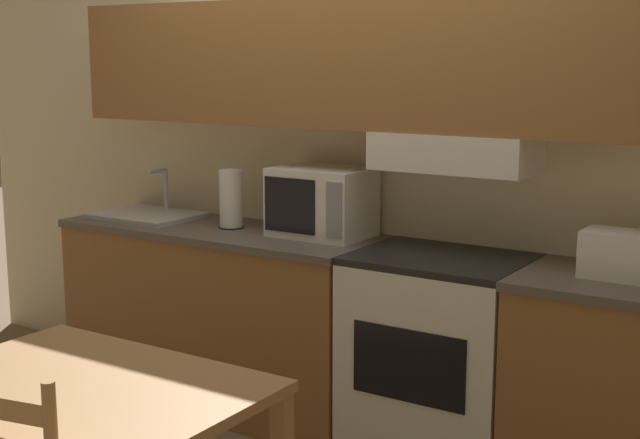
{
  "coord_description": "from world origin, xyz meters",
  "views": [
    {
      "loc": [
        2.05,
        -3.62,
        1.72
      ],
      "look_at": [
        0.05,
        -0.53,
        1.05
      ],
      "focal_mm": 50.0,
      "sensor_mm": 36.0,
      "label": 1
    }
  ],
  "objects_px": {
    "dining_table": "(83,414)",
    "microwave": "(322,202)",
    "sink_basin": "(147,214)",
    "paper_towel_roll": "(231,199)",
    "stove_range": "(438,358)",
    "toaster": "(623,255)"
  },
  "relations": [
    {
      "from": "toaster",
      "to": "paper_towel_roll",
      "type": "xyz_separation_m",
      "value": [
        -1.87,
        -0.0,
        0.05
      ]
    },
    {
      "from": "stove_range",
      "to": "microwave",
      "type": "relative_size",
      "value": 2.04
    },
    {
      "from": "microwave",
      "to": "dining_table",
      "type": "relative_size",
      "value": 0.4
    },
    {
      "from": "paper_towel_roll",
      "to": "dining_table",
      "type": "height_order",
      "value": "paper_towel_roll"
    },
    {
      "from": "microwave",
      "to": "stove_range",
      "type": "bearing_deg",
      "value": -7.71
    },
    {
      "from": "paper_towel_roll",
      "to": "stove_range",
      "type": "bearing_deg",
      "value": -0.9
    },
    {
      "from": "dining_table",
      "to": "toaster",
      "type": "bearing_deg",
      "value": 51.9
    },
    {
      "from": "microwave",
      "to": "dining_table",
      "type": "bearing_deg",
      "value": -84.18
    },
    {
      "from": "microwave",
      "to": "paper_towel_roll",
      "type": "xyz_separation_m",
      "value": [
        -0.48,
        -0.07,
        -0.02
      ]
    },
    {
      "from": "stove_range",
      "to": "microwave",
      "type": "height_order",
      "value": "microwave"
    },
    {
      "from": "toaster",
      "to": "microwave",
      "type": "bearing_deg",
      "value": 177.18
    },
    {
      "from": "microwave",
      "to": "dining_table",
      "type": "distance_m",
      "value": 1.69
    },
    {
      "from": "toaster",
      "to": "paper_towel_roll",
      "type": "height_order",
      "value": "paper_towel_roll"
    },
    {
      "from": "sink_basin",
      "to": "paper_towel_roll",
      "type": "bearing_deg",
      "value": 1.99
    },
    {
      "from": "dining_table",
      "to": "microwave",
      "type": "bearing_deg",
      "value": 95.82
    },
    {
      "from": "paper_towel_roll",
      "to": "sink_basin",
      "type": "bearing_deg",
      "value": -178.01
    },
    {
      "from": "toaster",
      "to": "sink_basin",
      "type": "xyz_separation_m",
      "value": [
        -2.41,
        -0.02,
        -0.07
      ]
    },
    {
      "from": "toaster",
      "to": "sink_basin",
      "type": "distance_m",
      "value": 2.41
    },
    {
      "from": "stove_range",
      "to": "dining_table",
      "type": "xyz_separation_m",
      "value": [
        -0.49,
        -1.54,
        0.18
      ]
    },
    {
      "from": "paper_towel_roll",
      "to": "microwave",
      "type": "bearing_deg",
      "value": 8.3
    },
    {
      "from": "toaster",
      "to": "paper_towel_roll",
      "type": "distance_m",
      "value": 1.87
    },
    {
      "from": "microwave",
      "to": "sink_basin",
      "type": "xyz_separation_m",
      "value": [
        -1.02,
        -0.09,
        -0.14
      ]
    }
  ]
}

